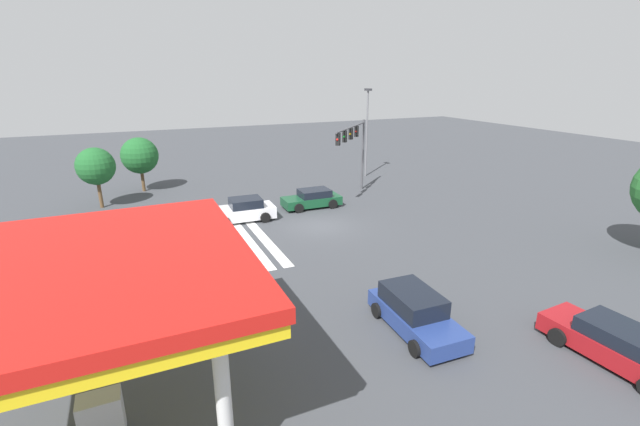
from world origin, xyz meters
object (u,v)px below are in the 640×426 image
object	(u,v)px
car_4	(243,210)
traffic_signal_mast	(354,141)
tree_corner_b	(140,156)
car_0	(619,345)
car_3	(14,287)
pedestrian	(235,285)
street_light_pole_a	(367,125)
car_1	(415,312)
car_2	(312,199)
tree_corner_c	(96,166)

from	to	relation	value
car_4	traffic_signal_mast	bearing A→B (deg)	-165.45
traffic_signal_mast	tree_corner_b	size ratio (longest dim) A/B	1.30
traffic_signal_mast	car_0	size ratio (longest dim) A/B	1.18
car_3	pedestrian	size ratio (longest dim) A/B	2.72
street_light_pole_a	tree_corner_b	bearing A→B (deg)	-98.02
car_1	car_2	distance (m)	16.50
tree_corner_c	car_3	bearing A→B (deg)	-12.10
traffic_signal_mast	pedestrian	world-z (taller)	traffic_signal_mast
car_1	street_light_pole_a	xyz separation A→B (m)	(-23.51, 11.39, 4.17)
street_light_pole_a	tree_corner_c	size ratio (longest dim) A/B	1.83
car_3	pedestrian	bearing A→B (deg)	-24.71
car_0	pedestrian	xyz separation A→B (m)	(-9.21, -11.01, 0.22)
traffic_signal_mast	street_light_pole_a	bearing A→B (deg)	-172.70
car_0	car_2	size ratio (longest dim) A/B	1.15
traffic_signal_mast	car_0	xyz separation A→B (m)	(22.00, -1.58, -3.83)
tree_corner_c	traffic_signal_mast	bearing A→B (deg)	74.41
car_0	car_4	world-z (taller)	car_4
tree_corner_b	tree_corner_c	distance (m)	4.86
traffic_signal_mast	tree_corner_c	bearing A→B (deg)	-60.59
car_2	car_3	size ratio (longest dim) A/B	0.99
car_2	car_3	bearing A→B (deg)	24.56
car_1	tree_corner_b	xyz separation A→B (m)	(-26.32, -8.51, 2.30)
car_1	car_2	xyz separation A→B (m)	(-16.28, 2.68, -0.08)
traffic_signal_mast	tree_corner_c	distance (m)	19.07
traffic_signal_mast	car_1	distance (m)	19.09
traffic_signal_mast	pedestrian	size ratio (longest dim) A/B	3.66
traffic_signal_mast	car_3	size ratio (longest dim) A/B	1.34
car_1	tree_corner_c	bearing A→B (deg)	-150.44
traffic_signal_mast	car_4	bearing A→B (deg)	-32.56
traffic_signal_mast	car_3	xyz separation A→B (m)	(8.61, -21.25, -3.83)
car_3	street_light_pole_a	bearing A→B (deg)	30.52
car_4	tree_corner_b	xyz separation A→B (m)	(-10.94, -5.74, 2.30)
car_2	tree_corner_b	size ratio (longest dim) A/B	0.96
car_1	pedestrian	size ratio (longest dim) A/B	2.79
car_0	tree_corner_b	size ratio (longest dim) A/B	1.10
car_1	car_3	bearing A→B (deg)	-118.99
car_4	tree_corner_c	world-z (taller)	tree_corner_c
pedestrian	street_light_pole_a	xyz separation A→B (m)	(-18.83, 17.26, 4.00)
car_2	tree_corner_c	xyz separation A→B (m)	(-6.29, -14.28, 2.46)
car_4	tree_corner_c	xyz separation A→B (m)	(-7.20, -8.84, 2.38)
car_0	car_1	bearing A→B (deg)	44.88
pedestrian	car_3	bearing A→B (deg)	108.48
car_2	street_light_pole_a	size ratio (longest dim) A/B	0.53
car_3	car_4	size ratio (longest dim) A/B	1.01
car_1	car_3	xyz separation A→B (m)	(-8.86, -14.54, -0.04)
car_2	pedestrian	bearing A→B (deg)	54.85
pedestrian	tree_corner_c	distance (m)	18.92
car_0	street_light_pole_a	bearing A→B (deg)	-16.24
car_2	car_4	xyz separation A→B (m)	(0.91, -5.44, 0.07)
street_light_pole_a	car_4	bearing A→B (deg)	-60.10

